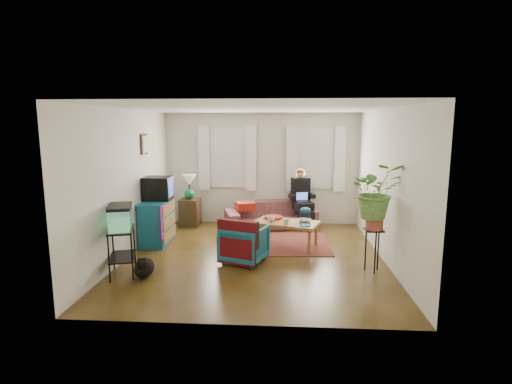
# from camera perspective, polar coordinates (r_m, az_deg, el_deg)

# --- Properties ---
(floor) EXTENTS (4.50, 5.00, 0.01)m
(floor) POSITION_cam_1_polar(r_m,az_deg,el_deg) (7.24, -0.20, -9.15)
(floor) COLOR #4F2B14
(floor) RESTS_ON ground
(ceiling) EXTENTS (4.50, 5.00, 0.01)m
(ceiling) POSITION_cam_1_polar(r_m,az_deg,el_deg) (6.86, -0.22, 11.88)
(ceiling) COLOR white
(ceiling) RESTS_ON wall_back
(wall_back) EXTENTS (4.50, 0.01, 2.60)m
(wall_back) POSITION_cam_1_polar(r_m,az_deg,el_deg) (9.41, 0.82, 3.32)
(wall_back) COLOR silver
(wall_back) RESTS_ON floor
(wall_front) EXTENTS (4.50, 0.01, 2.60)m
(wall_front) POSITION_cam_1_polar(r_m,az_deg,el_deg) (4.49, -2.37, -3.62)
(wall_front) COLOR silver
(wall_front) RESTS_ON floor
(wall_left) EXTENTS (0.01, 5.00, 2.60)m
(wall_left) POSITION_cam_1_polar(r_m,az_deg,el_deg) (7.43, -17.80, 1.19)
(wall_left) COLOR silver
(wall_left) RESTS_ON floor
(wall_right) EXTENTS (0.01, 5.00, 2.60)m
(wall_right) POSITION_cam_1_polar(r_m,az_deg,el_deg) (7.15, 18.10, 0.86)
(wall_right) COLOR silver
(wall_right) RESTS_ON floor
(window_left) EXTENTS (1.08, 0.04, 1.38)m
(window_left) POSITION_cam_1_polar(r_m,az_deg,el_deg) (9.44, -4.06, 4.84)
(window_left) COLOR white
(window_left) RESTS_ON wall_back
(window_right) EXTENTS (1.08, 0.04, 1.38)m
(window_right) POSITION_cam_1_polar(r_m,az_deg,el_deg) (9.39, 8.48, 4.74)
(window_right) COLOR white
(window_right) RESTS_ON wall_back
(curtains_left) EXTENTS (1.36, 0.06, 1.50)m
(curtains_left) POSITION_cam_1_polar(r_m,az_deg,el_deg) (9.36, -4.12, 4.80)
(curtains_left) COLOR white
(curtains_left) RESTS_ON wall_back
(curtains_right) EXTENTS (1.36, 0.06, 1.50)m
(curtains_right) POSITION_cam_1_polar(r_m,az_deg,el_deg) (9.31, 8.52, 4.70)
(curtains_right) COLOR white
(curtains_right) RESTS_ON wall_back
(picture_frame) EXTENTS (0.04, 0.32, 0.40)m
(picture_frame) POSITION_cam_1_polar(r_m,az_deg,el_deg) (8.15, -15.63, 6.59)
(picture_frame) COLOR #3D2616
(picture_frame) RESTS_ON wall_left
(area_rug) EXTENTS (2.07, 1.69, 0.01)m
(area_rug) POSITION_cam_1_polar(r_m,az_deg,el_deg) (7.97, 3.08, -7.34)
(area_rug) COLOR brown
(area_rug) RESTS_ON floor
(sofa) EXTENTS (2.18, 1.35, 0.80)m
(sofa) POSITION_cam_1_polar(r_m,az_deg,el_deg) (9.10, 2.13, -2.65)
(sofa) COLOR brown
(sofa) RESTS_ON floor
(seated_person) EXTENTS (0.67, 0.75, 1.21)m
(seated_person) POSITION_cam_1_polar(r_m,az_deg,el_deg) (9.28, 6.53, -1.16)
(seated_person) COLOR black
(seated_person) RESTS_ON sofa
(side_table) EXTENTS (0.45, 0.45, 0.63)m
(side_table) POSITION_cam_1_polar(r_m,az_deg,el_deg) (9.41, -9.42, -2.89)
(side_table) COLOR #402D18
(side_table) RESTS_ON floor
(table_lamp) EXTENTS (0.33, 0.33, 0.58)m
(table_lamp) POSITION_cam_1_polar(r_m,az_deg,el_deg) (9.30, -9.52, 0.64)
(table_lamp) COLOR white
(table_lamp) RESTS_ON side_table
(dresser) EXTENTS (0.48, 0.95, 0.86)m
(dresser) POSITION_cam_1_polar(r_m,az_deg,el_deg) (8.17, -13.96, -4.13)
(dresser) COLOR #115E6B
(dresser) RESTS_ON floor
(crt_tv) EXTENTS (0.53, 0.48, 0.46)m
(crt_tv) POSITION_cam_1_polar(r_m,az_deg,el_deg) (8.13, -13.82, 0.52)
(crt_tv) COLOR black
(crt_tv) RESTS_ON dresser
(aquarium_stand) EXTENTS (0.55, 0.74, 0.74)m
(aquarium_stand) POSITION_cam_1_polar(r_m,az_deg,el_deg) (6.62, -18.56, -8.12)
(aquarium_stand) COLOR black
(aquarium_stand) RESTS_ON floor
(aquarium) EXTENTS (0.49, 0.67, 0.39)m
(aquarium) POSITION_cam_1_polar(r_m,az_deg,el_deg) (6.48, -18.83, -3.37)
(aquarium) COLOR #7FD899
(aquarium) RESTS_ON aquarium_stand
(black_cat) EXTENTS (0.37, 0.49, 0.38)m
(black_cat) POSITION_cam_1_polar(r_m,az_deg,el_deg) (6.46, -15.68, -10.10)
(black_cat) COLOR black
(black_cat) RESTS_ON floor
(armchair) EXTENTS (0.85, 0.83, 0.70)m
(armchair) POSITION_cam_1_polar(r_m,az_deg,el_deg) (6.87, -1.64, -7.14)
(armchair) COLOR #12706F
(armchair) RESTS_ON floor
(serape_throw) EXTENTS (0.71, 0.39, 0.57)m
(serape_throw) POSITION_cam_1_polar(r_m,az_deg,el_deg) (6.60, -2.65, -6.54)
(serape_throw) COLOR #9E0A0A
(serape_throw) RESTS_ON armchair
(coffee_table) EXTENTS (1.34, 1.01, 0.50)m
(coffee_table) POSITION_cam_1_polar(r_m,az_deg,el_deg) (7.73, 4.34, -6.03)
(coffee_table) COLOR brown
(coffee_table) RESTS_ON floor
(cup_a) EXTENTS (0.17, 0.17, 0.11)m
(cup_a) POSITION_cam_1_polar(r_m,az_deg,el_deg) (7.64, 2.17, -3.87)
(cup_a) COLOR white
(cup_a) RESTS_ON coffee_table
(cup_b) EXTENTS (0.14, 0.14, 0.10)m
(cup_b) POSITION_cam_1_polar(r_m,az_deg,el_deg) (7.46, 4.29, -4.24)
(cup_b) COLOR beige
(cup_b) RESTS_ON coffee_table
(bowl) EXTENTS (0.30, 0.30, 0.06)m
(bowl) POSITION_cam_1_polar(r_m,az_deg,el_deg) (7.67, 6.94, -4.07)
(bowl) COLOR white
(bowl) RESTS_ON coffee_table
(snack_tray) EXTENTS (0.47, 0.47, 0.04)m
(snack_tray) POSITION_cam_1_polar(r_m,az_deg,el_deg) (7.92, 2.49, -3.63)
(snack_tray) COLOR #B21414
(snack_tray) RESTS_ON coffee_table
(birdcage) EXTENTS (0.25, 0.25, 0.35)m
(birdcage) POSITION_cam_1_polar(r_m,az_deg,el_deg) (7.36, 7.04, -3.50)
(birdcage) COLOR #115B6B
(birdcage) RESTS_ON coffee_table
(plant_stand) EXTENTS (0.32, 0.32, 0.70)m
(plant_stand) POSITION_cam_1_polar(r_m,az_deg,el_deg) (6.68, 16.37, -8.03)
(plant_stand) COLOR black
(plant_stand) RESTS_ON floor
(potted_plant) EXTENTS (0.85, 0.75, 0.88)m
(potted_plant) POSITION_cam_1_polar(r_m,az_deg,el_deg) (6.49, 16.71, -1.04)
(potted_plant) COLOR #599947
(potted_plant) RESTS_ON plant_stand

